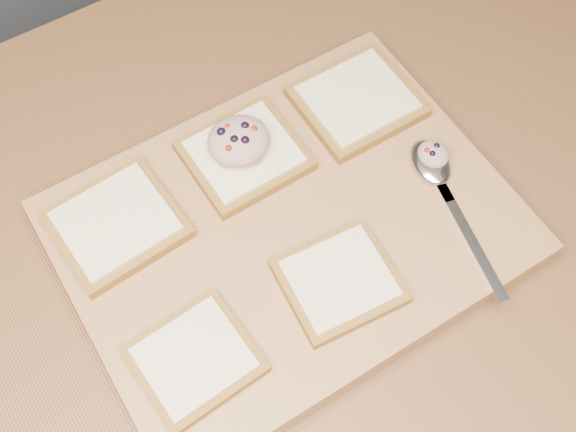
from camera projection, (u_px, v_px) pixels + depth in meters
name	position (u px, v px, depth m)	size (l,w,h in m)	color
island_counter	(218.00, 377.00, 1.18)	(2.00, 0.80, 0.90)	slate
cutting_board	(288.00, 232.00, 0.78)	(0.46, 0.35, 0.04)	tan
bread_far_left	(117.00, 224.00, 0.75)	(0.13, 0.12, 0.02)	olive
bread_far_center	(244.00, 155.00, 0.80)	(0.12, 0.11, 0.02)	olive
bread_far_right	(357.00, 101.00, 0.83)	(0.13, 0.12, 0.02)	olive
bread_near_left	(195.00, 360.00, 0.69)	(0.11, 0.11, 0.02)	olive
bread_near_center	(339.00, 281.00, 0.72)	(0.12, 0.11, 0.02)	olive
tuna_salad_dollop	(238.00, 140.00, 0.78)	(0.07, 0.07, 0.03)	tan
spoon	(436.00, 173.00, 0.79)	(0.07, 0.20, 0.01)	silver
spoon_salad	(433.00, 154.00, 0.78)	(0.03, 0.04, 0.02)	tan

